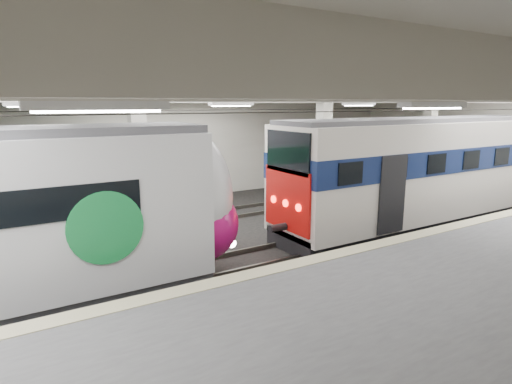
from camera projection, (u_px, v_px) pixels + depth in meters
station_hall at (295, 167)px, 11.88m from camera, size 36.00×24.00×5.75m
older_rer at (420, 170)px, 17.39m from camera, size 13.37×2.95×4.41m
far_train at (17, 186)px, 14.81m from camera, size 12.92×2.87×4.16m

